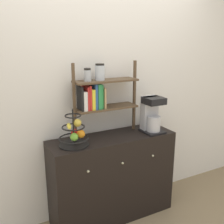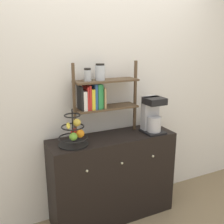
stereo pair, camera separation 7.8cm
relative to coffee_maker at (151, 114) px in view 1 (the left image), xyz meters
The scene contains 5 objects.
wall_back 0.56m from the coffee_maker, 146.28° to the left, with size 7.00×0.05×2.60m, color silver.
sideboard 0.76m from the coffee_maker, behind, with size 1.27×0.42×0.89m.
coffee_maker is the anchor object (origin of this frame).
fruit_stand 0.84m from the coffee_maker, behind, with size 0.27×0.27×0.34m.
shelf_hutch 0.61m from the coffee_maker, 164.95° to the left, with size 0.68×0.20×0.72m.
Camera 1 is at (-1.13, -1.95, 1.81)m, focal length 42.00 mm.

